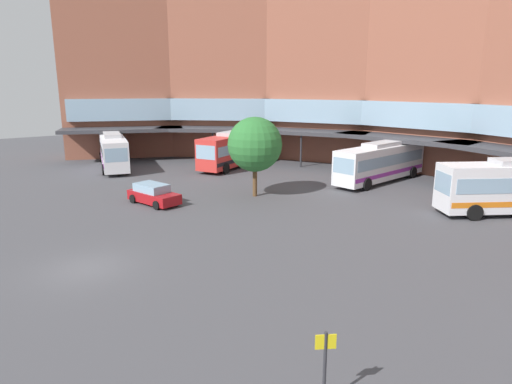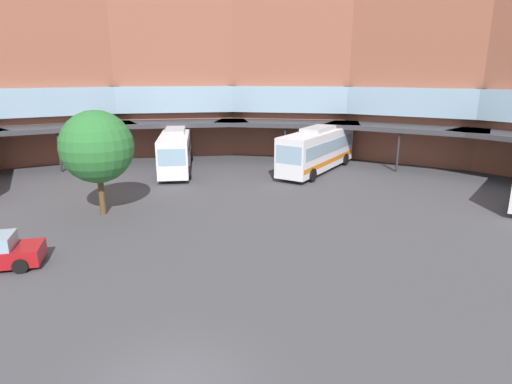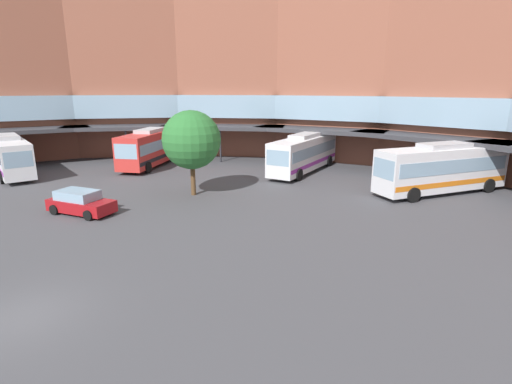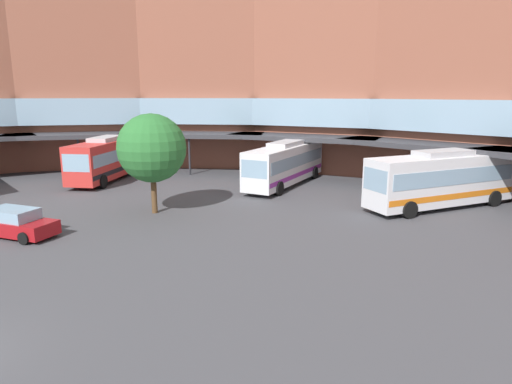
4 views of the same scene
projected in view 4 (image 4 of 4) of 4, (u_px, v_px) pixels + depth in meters
station_building at (338, 78)px, 32.74m from camera, size 79.65×35.34×18.30m
bus_1 at (285, 163)px, 37.42m from camera, size 3.79×11.60×3.70m
bus_2 at (107, 158)px, 39.72m from camera, size 6.92×10.53×3.87m
bus_3 at (441, 179)px, 29.91m from camera, size 7.90×10.71×3.92m
parked_car at (16, 223)px, 24.12m from camera, size 4.70×2.81×1.53m
plaza_tree at (152, 148)px, 28.12m from camera, size 4.35×4.35×6.40m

